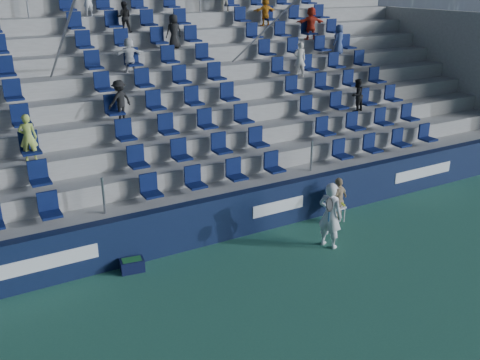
# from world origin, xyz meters

# --- Properties ---
(ground) EXTENTS (70.00, 70.00, 0.00)m
(ground) POSITION_xyz_m (0.00, 0.00, 0.00)
(ground) COLOR #307157
(ground) RESTS_ON ground
(sponsor_wall) EXTENTS (24.00, 0.32, 1.20)m
(sponsor_wall) POSITION_xyz_m (0.00, 3.15, 0.60)
(sponsor_wall) COLOR #101B3B
(sponsor_wall) RESTS_ON ground
(grandstand) EXTENTS (24.00, 8.17, 6.63)m
(grandstand) POSITION_xyz_m (0.00, 8.24, 2.14)
(grandstand) COLOR #A5A59F
(grandstand) RESTS_ON ground
(tennis_player) EXTENTS (0.72, 0.74, 1.72)m
(tennis_player) POSITION_xyz_m (2.02, 1.46, 0.86)
(tennis_player) COLOR silver
(tennis_player) RESTS_ON ground
(line_judge_chair) EXTENTS (0.46, 0.47, 0.92)m
(line_judge_chair) POSITION_xyz_m (3.15, 2.65, 0.53)
(line_judge_chair) COLOR white
(line_judge_chair) RESTS_ON ground
(line_judge) EXTENTS (0.83, 0.54, 1.31)m
(line_judge) POSITION_xyz_m (3.15, 2.50, 0.65)
(line_judge) COLOR tan
(line_judge) RESTS_ON ground
(ball_bin) EXTENTS (0.59, 0.43, 0.30)m
(ball_bin) POSITION_xyz_m (-2.71, 2.75, 0.16)
(ball_bin) COLOR #0E1335
(ball_bin) RESTS_ON ground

